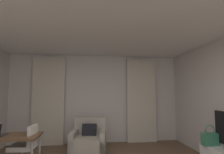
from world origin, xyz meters
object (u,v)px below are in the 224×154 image
desk (0,140)px  armchair (89,141)px  desk_chair (25,153)px  handbag_primary (210,138)px

desk → armchair: bearing=36.7°
desk → desk_chair: desk_chair is taller
desk_chair → desk: bearing=-169.2°
armchair → handbag_primary: (2.24, -1.44, 0.35)m
handbag_primary → desk: bearing=175.7°
armchair → handbag_primary: 2.69m
armchair → desk_chair: 1.58m
desk_chair → armchair: bearing=43.1°
desk_chair → handbag_primary: 3.42m
armchair → desk: armchair is taller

